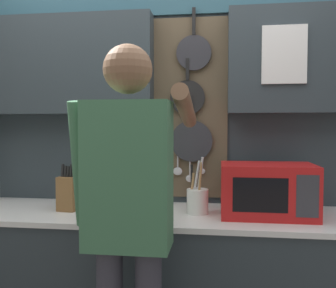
{
  "coord_description": "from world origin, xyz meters",
  "views": [
    {
      "loc": [
        0.38,
        -2.16,
        1.42
      ],
      "look_at": [
        0.06,
        0.21,
        1.31
      ],
      "focal_mm": 40.0,
      "sensor_mm": 36.0,
      "label": 1
    }
  ],
  "objects": [
    {
      "name": "utensil_crock",
      "position": [
        0.26,
        0.0,
        0.99
      ],
      "size": [
        0.13,
        0.13,
        0.33
      ],
      "color": "white",
      "rests_on": "base_cabinet_counter"
    },
    {
      "name": "back_wall_unit",
      "position": [
        -0.01,
        0.29,
        1.5
      ],
      "size": [
        2.91,
        0.22,
        2.48
      ],
      "color": "#2D383D",
      "rests_on": "ground_plane"
    },
    {
      "name": "person",
      "position": [
        -0.02,
        -0.53,
        1.07
      ],
      "size": [
        0.54,
        0.69,
        1.78
      ],
      "color": "#383842",
      "rests_on": "ground_plane"
    },
    {
      "name": "knife_block",
      "position": [
        -0.52,
        0.0,
        1.02
      ],
      "size": [
        0.13,
        0.16,
        0.29
      ],
      "color": "brown",
      "rests_on": "base_cabinet_counter"
    },
    {
      "name": "base_cabinet_counter",
      "position": [
        0.0,
        -0.0,
        0.45
      ],
      "size": [
        2.34,
        0.64,
        0.91
      ],
      "color": "#2D383D",
      "rests_on": "ground_plane"
    },
    {
      "name": "microwave",
      "position": [
        0.65,
        0.0,
        1.06
      ],
      "size": [
        0.52,
        0.35,
        0.3
      ],
      "color": "red",
      "rests_on": "base_cabinet_counter"
    }
  ]
}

